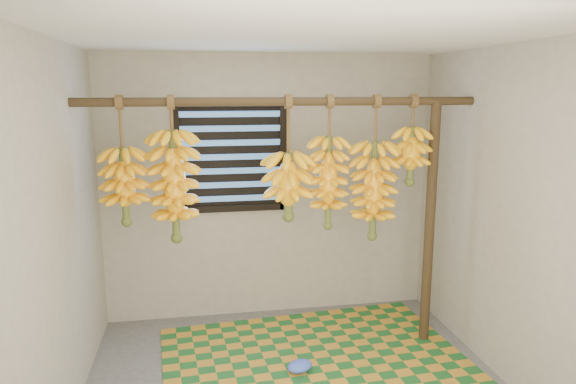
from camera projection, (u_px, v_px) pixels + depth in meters
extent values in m
cube|color=silver|center=(304.00, 34.00, 3.02)|extent=(3.00, 3.00, 0.01)
cube|color=gray|center=(270.00, 188.00, 4.70)|extent=(3.00, 0.01, 2.40)
cube|color=gray|center=(51.00, 244.00, 2.99)|extent=(0.01, 3.00, 2.40)
cube|color=gray|center=(518.00, 221.00, 3.51)|extent=(0.01, 3.00, 2.40)
cube|color=black|center=(231.00, 157.00, 4.56)|extent=(1.00, 0.04, 1.00)
cylinder|color=#3C2D1A|center=(284.00, 102.00, 3.77)|extent=(3.00, 0.06, 0.06)
cylinder|color=#3C2D1A|center=(430.00, 225.00, 4.17)|extent=(0.08, 0.08, 2.00)
cube|color=#1A5923|center=(319.00, 366.00, 3.93)|extent=(2.47, 2.05, 0.01)
ellipsoid|color=blue|center=(300.00, 366.00, 3.84)|extent=(0.24, 0.22, 0.08)
cylinder|color=brown|center=(121.00, 125.00, 3.60)|extent=(0.02, 0.02, 0.37)
cylinder|color=#4C5923|center=(124.00, 184.00, 3.68)|extent=(0.06, 0.06, 0.52)
cylinder|color=brown|center=(171.00, 116.00, 3.65)|extent=(0.02, 0.02, 0.26)
cylinder|color=#4C5923|center=(174.00, 184.00, 3.75)|extent=(0.06, 0.06, 0.78)
cylinder|color=brown|center=(288.00, 127.00, 3.81)|extent=(0.02, 0.02, 0.44)
cylinder|color=#4C5923|center=(288.00, 184.00, 3.90)|extent=(0.07, 0.07, 0.47)
cylinder|color=brown|center=(329.00, 119.00, 3.86)|extent=(0.02, 0.02, 0.32)
cylinder|color=#4C5923|center=(328.00, 180.00, 3.95)|extent=(0.05, 0.05, 0.68)
cylinder|color=brown|center=(376.00, 121.00, 3.92)|extent=(0.02, 0.02, 0.37)
cylinder|color=#4C5923|center=(374.00, 188.00, 4.03)|extent=(0.06, 0.06, 0.74)
cylinder|color=brown|center=(413.00, 114.00, 3.97)|extent=(0.02, 0.02, 0.26)
cylinder|color=#4C5923|center=(411.00, 153.00, 4.02)|extent=(0.06, 0.06, 0.41)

